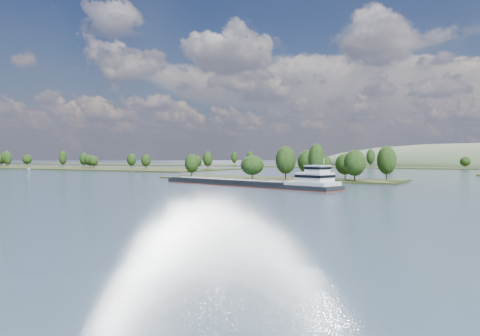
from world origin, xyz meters
The scene contains 7 objects.
ground centered at (0.00, 120.00, 0.00)m, with size 1800.00×1800.00×0.00m, color #324657.
tree_island centered at (8.22, 179.06, 4.18)m, with size 100.00×30.77×15.06m.
left_bank centered at (-229.05, 260.24, 0.93)m, with size 300.00×80.00×14.63m.
back_shoreline centered at (8.86, 399.81, 0.64)m, with size 900.00×60.00×15.87m.
hill_west centered at (60.00, 500.00, 0.00)m, with size 320.00×160.00×44.00m, color #4A5D3F.
cargo_barge centered at (11.32, 136.49, 1.23)m, with size 71.42×28.65×9.74m.
motorboat centered at (-181.14, 198.01, 1.07)m, with size 2.08×5.52×2.13m, color silver.
Camera 1 is at (79.50, 3.87, 9.78)m, focal length 35.00 mm.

